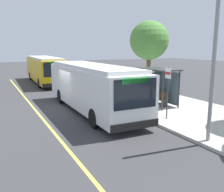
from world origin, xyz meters
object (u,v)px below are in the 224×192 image
object	(u,v)px
route_sign_post	(168,86)
pedestrian_commuter	(145,90)
waiting_bench	(158,98)
transit_bus_second	(45,69)
transit_bus_main	(91,86)

from	to	relation	value
route_sign_post	pedestrian_commuter	bearing A→B (deg)	164.25
waiting_bench	route_sign_post	world-z (taller)	route_sign_post
transit_bus_second	waiting_bench	distance (m)	16.04
pedestrian_commuter	waiting_bench	bearing A→B (deg)	49.31
transit_bus_second	pedestrian_commuter	xyz separation A→B (m)	(14.84, 3.67, -0.50)
transit_bus_second	route_sign_post	distance (m)	18.57
transit_bus_main	transit_bus_second	distance (m)	14.39
transit_bus_second	pedestrian_commuter	size ratio (longest dim) A/B	6.87
transit_bus_second	route_sign_post	xyz separation A→B (m)	(18.38, 2.67, 0.34)
route_sign_post	waiting_bench	bearing A→B (deg)	150.79
route_sign_post	transit_bus_main	bearing A→B (deg)	-144.93
route_sign_post	pedestrian_commuter	world-z (taller)	route_sign_post
waiting_bench	transit_bus_second	bearing A→B (deg)	-164.29
pedestrian_commuter	transit_bus_second	bearing A→B (deg)	-166.11
transit_bus_second	pedestrian_commuter	distance (m)	15.30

